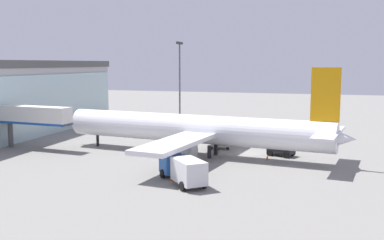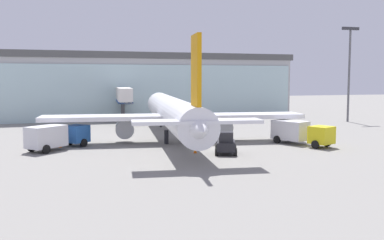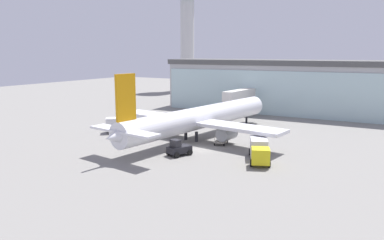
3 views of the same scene
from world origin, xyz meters
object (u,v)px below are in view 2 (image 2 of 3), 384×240
(jet_bridge, at_px, (124,96))
(catering_truck, at_px, (57,136))
(airplane, at_px, (173,113))
(pushback_tug, at_px, (226,144))
(fuel_truck, at_px, (300,132))
(safety_cone_nose, at_px, (195,150))
(baggage_cart, at_px, (217,137))
(safety_cone_wingtip, at_px, (60,145))
(apron_light_mast, at_px, (349,65))

(jet_bridge, relative_size, catering_truck, 1.66)
(airplane, height_order, pushback_tug, airplane)
(jet_bridge, relative_size, fuel_truck, 1.51)
(catering_truck, relative_size, safety_cone_nose, 12.55)
(baggage_cart, bearing_deg, airplane, 59.07)
(baggage_cart, height_order, safety_cone_wingtip, baggage_cart)
(jet_bridge, height_order, safety_cone_nose, jet_bridge)
(jet_bridge, bearing_deg, apron_light_mast, -97.71)
(fuel_truck, bearing_deg, safety_cone_nose, -105.22)
(jet_bridge, height_order, baggage_cart, jet_bridge)
(pushback_tug, distance_m, safety_cone_nose, 3.21)
(safety_cone_wingtip, bearing_deg, safety_cone_nose, -30.25)
(jet_bridge, bearing_deg, safety_cone_wingtip, 161.36)
(jet_bridge, distance_m, safety_cone_wingtip, 26.40)
(apron_light_mast, bearing_deg, jet_bridge, 167.61)
(airplane, bearing_deg, pushback_tug, -157.96)
(fuel_truck, distance_m, baggage_cart, 9.74)
(apron_light_mast, distance_m, airplane, 38.08)
(jet_bridge, bearing_deg, catering_truck, 161.77)
(baggage_cart, relative_size, safety_cone_nose, 5.58)
(airplane, bearing_deg, catering_truck, 107.97)
(catering_truck, distance_m, fuel_truck, 26.95)
(apron_light_mast, distance_m, safety_cone_nose, 42.84)
(apron_light_mast, distance_m, pushback_tug, 41.32)
(catering_truck, xyz_separation_m, pushback_tug, (16.29, -7.77, -0.49))
(jet_bridge, bearing_deg, airplane, -168.25)
(catering_truck, xyz_separation_m, safety_cone_wingtip, (0.36, 1.34, -1.19))
(apron_light_mast, distance_m, safety_cone_wingtip, 51.18)
(fuel_truck, height_order, baggage_cart, fuel_truck)
(airplane, height_order, fuel_truck, airplane)
(catering_truck, distance_m, safety_cone_nose, 14.97)
(pushback_tug, height_order, safety_cone_nose, pushback_tug)
(pushback_tug, relative_size, safety_cone_nose, 6.59)
(airplane, xyz_separation_m, safety_cone_wingtip, (-13.12, -1.29, -3.08))
(pushback_tug, xyz_separation_m, safety_cone_nose, (-2.78, 1.45, -0.70))
(apron_light_mast, bearing_deg, pushback_tug, -142.10)
(apron_light_mast, xyz_separation_m, baggage_cart, (-29.72, -16.10, -9.26))
(airplane, relative_size, catering_truck, 5.70)
(airplane, distance_m, fuel_truck, 14.95)
(pushback_tug, bearing_deg, fuel_truck, -51.25)
(catering_truck, bearing_deg, safety_cone_wingtip, 32.97)
(safety_cone_nose, xyz_separation_m, safety_cone_wingtip, (-13.15, 7.67, 0.00))
(baggage_cart, height_order, safety_cone_nose, baggage_cart)
(catering_truck, distance_m, pushback_tug, 18.06)
(airplane, bearing_deg, safety_cone_nose, -172.86)
(apron_light_mast, bearing_deg, airplane, -157.44)
(jet_bridge, distance_m, apron_light_mast, 38.72)
(catering_truck, height_order, pushback_tug, catering_truck)
(apron_light_mast, relative_size, safety_cone_wingtip, 29.36)
(airplane, distance_m, safety_cone_wingtip, 13.54)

